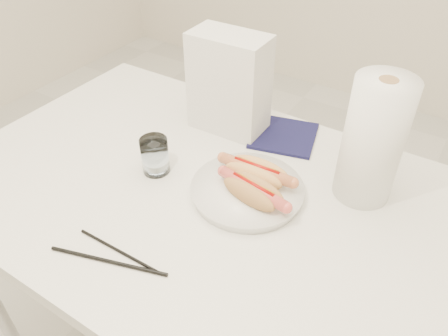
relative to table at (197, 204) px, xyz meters
The scene contains 10 objects.
table is the anchor object (origin of this frame).
plate 0.14m from the table, 17.65° to the left, with size 0.25×0.25×0.02m, color white.
hotdog_left 0.17m from the table, 30.86° to the left, with size 0.18×0.07×0.05m.
hotdog_right 0.18m from the table, ahead, with size 0.18×0.09×0.05m.
water_glass 0.16m from the table, behind, with size 0.07×0.07×0.09m, color white.
chopstick_near 0.26m from the table, 93.35° to the right, with size 0.01×0.01×0.20m, color black.
chopstick_far 0.29m from the table, 92.53° to the right, with size 0.01×0.01×0.25m, color black.
napkin_box 0.33m from the table, 105.30° to the left, with size 0.20×0.11×0.27m, color silver.
navy_napkin 0.31m from the table, 74.05° to the left, with size 0.17×0.17×0.01m, color #111137.
paper_towel_roll 0.43m from the table, 29.26° to the left, with size 0.13×0.13×0.29m, color white.
Camera 1 is at (0.47, -0.62, 1.43)m, focal length 35.03 mm.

